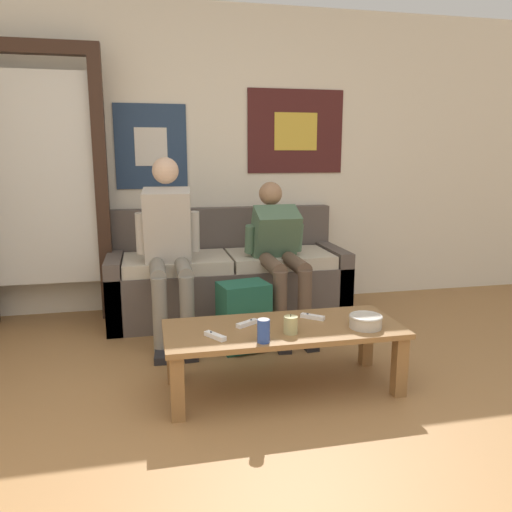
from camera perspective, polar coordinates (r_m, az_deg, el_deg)
wall_back at (r=4.40m, az=-4.80°, el=10.85°), size 10.00×0.07×2.55m
door_frame at (r=4.22m, az=-23.48°, el=8.87°), size 1.00×0.10×2.15m
couch at (r=4.17m, az=-3.27°, el=-2.68°), size 1.93×0.74×0.87m
coffee_table at (r=2.86m, az=3.12°, el=-9.17°), size 1.33×0.54×0.38m
person_seated_adult at (r=3.66m, az=-9.93°, el=1.69°), size 0.47×0.84×1.31m
person_seated_teen at (r=3.80m, az=2.64°, el=0.82°), size 0.47×0.94×1.11m
backpack at (r=3.45m, az=-1.36°, el=-7.09°), size 0.37×0.32×0.47m
ceramic_bowl at (r=2.87m, az=12.42°, el=-7.22°), size 0.19×0.19×0.07m
pillar_candle at (r=2.72m, az=3.98°, el=-7.86°), size 0.08×0.08×0.11m
drink_can_blue at (r=2.59m, az=0.87°, el=-8.55°), size 0.07×0.07×0.12m
game_controller_near_left at (r=2.97m, az=6.48°, el=-6.92°), size 0.13×0.12×0.03m
game_controller_near_right at (r=2.85m, az=-1.02°, el=-7.71°), size 0.14×0.11×0.03m
game_controller_far_center at (r=2.67m, az=-4.70°, el=-9.10°), size 0.11×0.14×0.03m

